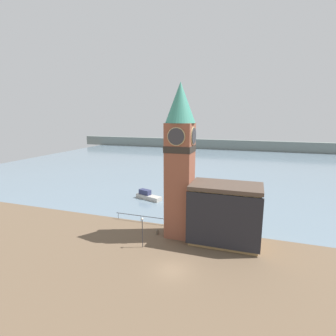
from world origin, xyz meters
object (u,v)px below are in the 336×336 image
at_px(clock_tower, 180,158).
at_px(pier_building, 225,214).
at_px(mooring_bollard_near, 158,232).
at_px(boat_near, 148,196).
at_px(mooring_bollard_far, 167,227).
at_px(lamp_post, 142,227).

bearing_deg(clock_tower, pier_building, -2.49).
height_order(clock_tower, mooring_bollard_near, clock_tower).
height_order(pier_building, boat_near, pier_building).
relative_size(pier_building, boat_near, 1.57).
xyz_separation_m(mooring_bollard_far, lamp_post, (-1.34, -6.06, 2.44)).
bearing_deg(lamp_post, mooring_bollard_far, 77.52).
distance_m(mooring_bollard_near, mooring_bollard_far, 1.95).
height_order(mooring_bollard_near, lamp_post, lamp_post).
xyz_separation_m(boat_near, mooring_bollard_near, (7.92, -15.03, -0.29)).
distance_m(mooring_bollard_near, lamp_post, 5.01).
height_order(pier_building, mooring_bollard_far, pier_building).
height_order(boat_near, mooring_bollard_far, boat_near).
bearing_deg(lamp_post, clock_tower, 55.27).
relative_size(mooring_bollard_far, lamp_post, 0.20).
bearing_deg(mooring_bollard_far, lamp_post, -102.48).
height_order(boat_near, lamp_post, lamp_post).
bearing_deg(boat_near, clock_tower, -32.94).
xyz_separation_m(clock_tower, mooring_bollard_far, (-2.25, 0.88, -11.09)).
height_order(clock_tower, boat_near, clock_tower).
bearing_deg(mooring_bollard_far, pier_building, -7.58).
bearing_deg(pier_building, mooring_bollard_near, -176.53).
xyz_separation_m(mooring_bollard_near, lamp_post, (-0.48, -4.31, 2.50)).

